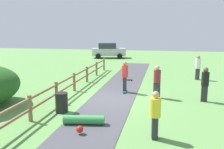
{
  "coord_description": "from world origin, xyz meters",
  "views": [
    {
      "loc": [
        2.61,
        -12.63,
        3.75
      ],
      "look_at": [
        -0.37,
        1.8,
        1.0
      ],
      "focal_mm": 39.83,
      "sensor_mm": 36.0,
      "label": 1
    }
  ],
  "objects": [
    {
      "name": "ground_plane",
      "position": [
        0.0,
        0.0,
        0.0
      ],
      "size": [
        60.0,
        60.0,
        0.0
      ],
      "primitive_type": "plane",
      "color": "#60934C"
    },
    {
      "name": "asphalt_path",
      "position": [
        0.0,
        0.0,
        0.01
      ],
      "size": [
        2.4,
        28.0,
        0.02
      ],
      "primitive_type": "cube",
      "color": "#47474C",
      "rests_on": "ground_plane"
    },
    {
      "name": "wooden_fence",
      "position": [
        -2.6,
        0.0,
        0.67
      ],
      "size": [
        0.12,
        18.12,
        1.1
      ],
      "color": "olive",
      "rests_on": "ground_plane"
    },
    {
      "name": "trash_bin",
      "position": [
        -1.8,
        -2.54,
        0.45
      ],
      "size": [
        0.56,
        0.56,
        0.9
      ],
      "primitive_type": "cylinder",
      "color": "black",
      "rests_on": "ground_plane"
    },
    {
      "name": "skater_riding",
      "position": [
        0.45,
        1.54,
        1.05
      ],
      "size": [
        0.41,
        0.81,
        1.84
      ],
      "color": "#265999",
      "rests_on": "asphalt_path"
    },
    {
      "name": "skater_fallen",
      "position": [
        -0.34,
        -3.84,
        0.2
      ],
      "size": [
        1.65,
        1.35,
        0.36
      ],
      "color": "green",
      "rests_on": "asphalt_path"
    },
    {
      "name": "skateboard_loose",
      "position": [
        0.13,
        4.89,
        0.09
      ],
      "size": [
        0.82,
        0.38,
        0.08
      ],
      "color": "black",
      "rests_on": "asphalt_path"
    },
    {
      "name": "bystander_black",
      "position": [
        4.77,
        0.52,
        1.0
      ],
      "size": [
        0.43,
        0.43,
        1.8
      ],
      "color": "#2D2D33",
      "rests_on": "ground_plane"
    },
    {
      "name": "bystander_yellow",
      "position": [
        2.42,
        -4.46,
        0.92
      ],
      "size": [
        0.42,
        0.42,
        1.68
      ],
      "color": "#2D2D33",
      "rests_on": "ground_plane"
    },
    {
      "name": "bystander_maroon",
      "position": [
        2.34,
        0.75,
        0.99
      ],
      "size": [
        0.52,
        0.52,
        1.79
      ],
      "color": "#2D2D33",
      "rests_on": "ground_plane"
    },
    {
      "name": "bystander_white",
      "position": [
        5.15,
        6.31,
        1.0
      ],
      "size": [
        0.52,
        0.52,
        1.8
      ],
      "color": "#2D2D33",
      "rests_on": "ground_plane"
    },
    {
      "name": "parked_car_silver",
      "position": [
        -4.26,
        18.39,
        0.96
      ],
      "size": [
        4.47,
        2.7,
        1.92
      ],
      "color": "#B7B7BC",
      "rests_on": "ground_plane"
    }
  ]
}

